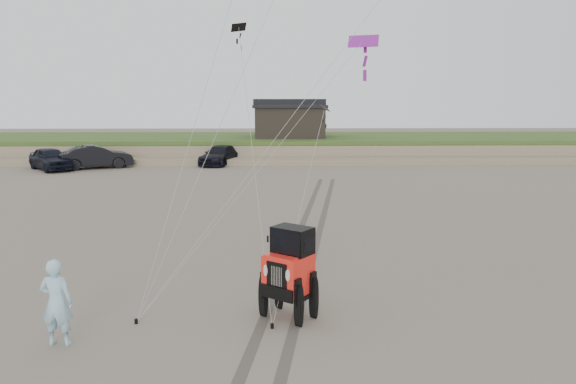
# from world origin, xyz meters

# --- Properties ---
(ground) EXTENTS (160.00, 160.00, 0.00)m
(ground) POSITION_xyz_m (0.00, 0.00, 0.00)
(ground) COLOR #6B6054
(ground) RESTS_ON ground
(dune_ridge) EXTENTS (160.00, 14.25, 1.73)m
(dune_ridge) POSITION_xyz_m (0.00, 37.50, 0.82)
(dune_ridge) COLOR #7A6B54
(dune_ridge) RESTS_ON ground
(cabin) EXTENTS (6.40, 5.40, 3.35)m
(cabin) POSITION_xyz_m (2.00, 37.00, 3.24)
(cabin) COLOR black
(cabin) RESTS_ON dune_ridge
(truck_a) EXTENTS (4.61, 4.97, 1.65)m
(truck_a) POSITION_xyz_m (-15.72, 27.94, 0.83)
(truck_a) COLOR black
(truck_a) RESTS_ON ground
(truck_b) EXTENTS (5.52, 3.79, 1.72)m
(truck_b) POSITION_xyz_m (-12.67, 28.83, 0.86)
(truck_b) COLOR black
(truck_b) RESTS_ON ground
(truck_c) EXTENTS (3.38, 5.43, 1.47)m
(truck_c) POSITION_xyz_m (-3.65, 30.90, 0.73)
(truck_c) COLOR black
(truck_c) RESTS_ON ground
(jeep) EXTENTS (4.59, 5.13, 1.80)m
(jeep) POSITION_xyz_m (1.05, -0.12, 0.90)
(jeep) COLOR #FF281C
(jeep) RESTS_ON ground
(man) EXTENTS (0.73, 0.50, 1.95)m
(man) POSITION_xyz_m (-4.02, -1.54, 0.97)
(man) COLOR #83BECA
(man) RESTS_ON ground
(stake_main) EXTENTS (0.08, 0.08, 0.12)m
(stake_main) POSITION_xyz_m (-2.61, -0.42, 0.06)
(stake_main) COLOR black
(stake_main) RESTS_ON ground
(stake_aux) EXTENTS (0.08, 0.08, 0.12)m
(stake_aux) POSITION_xyz_m (0.65, -0.78, 0.06)
(stake_aux) COLOR black
(stake_aux) RESTS_ON ground
(tire_tracks) EXTENTS (5.22, 29.74, 0.01)m
(tire_tracks) POSITION_xyz_m (2.00, 8.00, 0.00)
(tire_tracks) COLOR #4C443D
(tire_tracks) RESTS_ON ground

